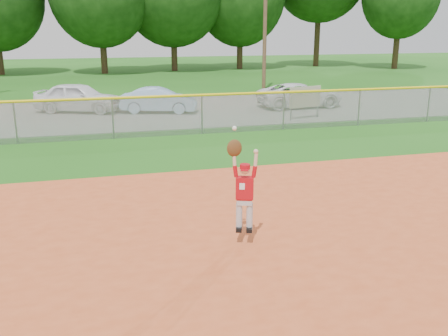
# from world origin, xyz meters

# --- Properties ---
(ground) EXTENTS (120.00, 120.00, 0.00)m
(ground) POSITION_xyz_m (0.00, 0.00, 0.00)
(ground) COLOR #1E5914
(ground) RESTS_ON ground
(parking_strip) EXTENTS (44.00, 10.00, 0.03)m
(parking_strip) POSITION_xyz_m (0.00, 16.00, 0.01)
(parking_strip) COLOR slate
(parking_strip) RESTS_ON ground
(car_white_a) EXTENTS (4.43, 3.08, 1.40)m
(car_white_a) POSITION_xyz_m (-1.31, 16.35, 0.73)
(car_white_a) COLOR white
(car_white_a) RESTS_ON parking_strip
(car_blue) EXTENTS (3.79, 2.23, 1.18)m
(car_blue) POSITION_xyz_m (2.38, 15.22, 0.62)
(car_blue) COLOR #99BCE5
(car_blue) RESTS_ON parking_strip
(car_white_b) EXTENTS (4.39, 2.13, 1.20)m
(car_white_b) POSITION_xyz_m (9.53, 15.06, 0.63)
(car_white_b) COLOR white
(car_white_b) RESTS_ON parking_strip
(sponsor_sign) EXTENTS (1.61, 0.44, 1.47)m
(sponsor_sign) POSITION_xyz_m (8.37, 11.81, 0.97)
(sponsor_sign) COLOR gray
(sponsor_sign) RESTS_ON ground
(outfield_fence) EXTENTS (40.06, 0.10, 1.55)m
(outfield_fence) POSITION_xyz_m (0.00, 10.00, 0.88)
(outfield_fence) COLOR gray
(outfield_fence) RESTS_ON ground
(power_lines) EXTENTS (19.40, 0.24, 9.00)m
(power_lines) POSITION_xyz_m (1.00, 22.00, 4.68)
(power_lines) COLOR #4C3823
(power_lines) RESTS_ON ground
(ballplayer) EXTENTS (0.58, 0.36, 2.00)m
(ballplayer) POSITION_xyz_m (1.91, -0.08, 1.16)
(ballplayer) COLOR silver
(ballplayer) RESTS_ON ground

